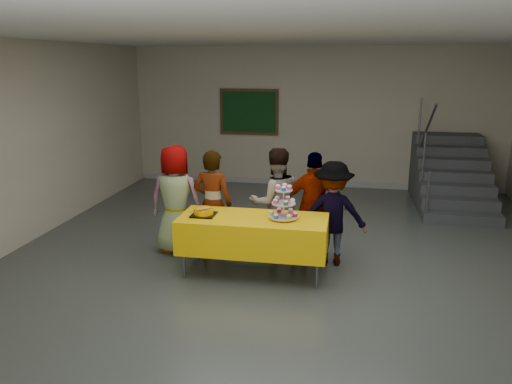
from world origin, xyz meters
TOP-DOWN VIEW (x-y plane):
  - room_shell at (0.00, 0.02)m, footprint 10.00×10.04m
  - bake_table at (-0.41, 0.08)m, footprint 1.88×0.78m
  - cupcake_stand at (-0.02, 0.10)m, footprint 0.38×0.38m
  - bear_cake at (-1.05, 0.05)m, footprint 0.32×0.36m
  - schoolchild_a at (-1.64, 0.66)m, footprint 0.77×0.51m
  - schoolchild_b at (-1.08, 0.62)m, footprint 0.58×0.40m
  - schoolchild_c at (-0.23, 0.81)m, footprint 0.92×0.84m
  - schoolchild_d at (0.32, 0.79)m, footprint 0.89×0.40m
  - schoolchild_e at (0.57, 0.63)m, footprint 0.94×0.57m
  - staircase at (2.70, 4.13)m, footprint 1.30×2.40m
  - noticeboard at (-1.43, 4.96)m, footprint 1.30×0.05m

SIDE VIEW (x-z plane):
  - staircase at x=2.70m, z-range -0.53..1.51m
  - bake_table at x=-0.41m, z-range 0.17..0.94m
  - schoolchild_e at x=0.57m, z-range 0.00..1.42m
  - schoolchild_d at x=0.32m, z-range 0.00..1.50m
  - schoolchild_b at x=-1.08m, z-range 0.00..1.52m
  - schoolchild_c at x=-0.23m, z-range 0.00..1.54m
  - schoolchild_a at x=-1.64m, z-range 0.00..1.56m
  - bear_cake at x=-1.05m, z-range 0.77..0.89m
  - cupcake_stand at x=-0.02m, z-range 0.72..1.17m
  - noticeboard at x=-1.43m, z-range 1.10..2.10m
  - room_shell at x=0.00m, z-range 0.62..3.64m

